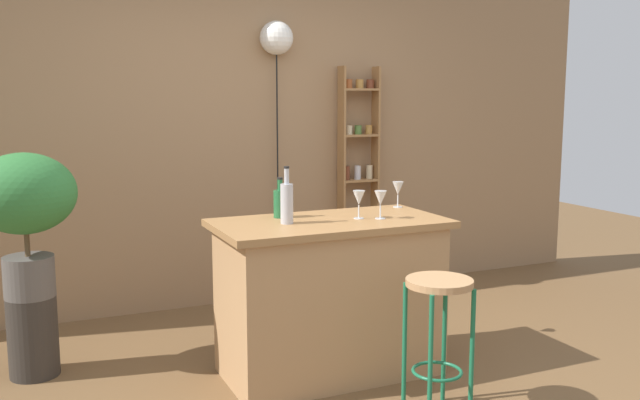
{
  "coord_description": "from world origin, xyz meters",
  "views": [
    {
      "loc": [
        -1.67,
        -3.3,
        1.63
      ],
      "look_at": [
        0.05,
        0.55,
        0.99
      ],
      "focal_mm": 39.46,
      "sensor_mm": 36.0,
      "label": 1
    }
  ],
  "objects_px": {
    "spice_shelf": "(358,182)",
    "bottle_soda_blue": "(287,202)",
    "bar_stool": "(439,314)",
    "potted_plant": "(25,204)",
    "plant_stool": "(33,336)",
    "wine_glass_left": "(359,199)",
    "pendant_globe_light": "(276,40)",
    "wine_glass_right": "(380,199)",
    "wine_glass_center": "(398,189)",
    "bottle_sauce_amber": "(280,203)"
  },
  "relations": [
    {
      "from": "spice_shelf",
      "to": "bottle_soda_blue",
      "type": "height_order",
      "value": "spice_shelf"
    },
    {
      "from": "bar_stool",
      "to": "bottle_soda_blue",
      "type": "height_order",
      "value": "bottle_soda_blue"
    },
    {
      "from": "potted_plant",
      "to": "bottle_soda_blue",
      "type": "height_order",
      "value": "potted_plant"
    },
    {
      "from": "plant_stool",
      "to": "wine_glass_left",
      "type": "bearing_deg",
      "value": -21.16
    },
    {
      "from": "bottle_soda_blue",
      "to": "pendant_globe_light",
      "type": "distance_m",
      "value": 1.91
    },
    {
      "from": "bar_stool",
      "to": "wine_glass_right",
      "type": "distance_m",
      "value": 0.81
    },
    {
      "from": "spice_shelf",
      "to": "pendant_globe_light",
      "type": "height_order",
      "value": "pendant_globe_light"
    },
    {
      "from": "plant_stool",
      "to": "wine_glass_center",
      "type": "xyz_separation_m",
      "value": [
        2.19,
        -0.42,
        0.79
      ]
    },
    {
      "from": "spice_shelf",
      "to": "wine_glass_right",
      "type": "bearing_deg",
      "value": -113.05
    },
    {
      "from": "spice_shelf",
      "to": "pendant_globe_light",
      "type": "distance_m",
      "value": 1.33
    },
    {
      "from": "spice_shelf",
      "to": "wine_glass_left",
      "type": "distance_m",
      "value": 1.74
    },
    {
      "from": "bottle_sauce_amber",
      "to": "wine_glass_center",
      "type": "bearing_deg",
      "value": 3.17
    },
    {
      "from": "potted_plant",
      "to": "wine_glass_center",
      "type": "xyz_separation_m",
      "value": [
        2.19,
        -0.42,
        0.01
      ]
    },
    {
      "from": "potted_plant",
      "to": "pendant_globe_light",
      "type": "distance_m",
      "value": 2.29
    },
    {
      "from": "spice_shelf",
      "to": "bottle_soda_blue",
      "type": "relative_size",
      "value": 5.75
    },
    {
      "from": "plant_stool",
      "to": "bottle_sauce_amber",
      "type": "xyz_separation_m",
      "value": [
        1.37,
        -0.46,
        0.77
      ]
    },
    {
      "from": "bar_stool",
      "to": "plant_stool",
      "type": "bearing_deg",
      "value": 143.46
    },
    {
      "from": "wine_glass_center",
      "to": "pendant_globe_light",
      "type": "bearing_deg",
      "value": 104.19
    },
    {
      "from": "wine_glass_center",
      "to": "wine_glass_right",
      "type": "xyz_separation_m",
      "value": [
        -0.31,
        -0.32,
        0.0
      ]
    },
    {
      "from": "wine_glass_center",
      "to": "pendant_globe_light",
      "type": "xyz_separation_m",
      "value": [
        -0.33,
        1.3,
        1.0
      ]
    },
    {
      "from": "bottle_soda_blue",
      "to": "potted_plant",
      "type": "bearing_deg",
      "value": 153.61
    },
    {
      "from": "bottle_sauce_amber",
      "to": "pendant_globe_light",
      "type": "distance_m",
      "value": 1.76
    },
    {
      "from": "wine_glass_left",
      "to": "plant_stool",
      "type": "bearing_deg",
      "value": 158.84
    },
    {
      "from": "bottle_soda_blue",
      "to": "wine_glass_right",
      "type": "relative_size",
      "value": 1.96
    },
    {
      "from": "bottle_soda_blue",
      "to": "pendant_globe_light",
      "type": "height_order",
      "value": "pendant_globe_light"
    },
    {
      "from": "spice_shelf",
      "to": "wine_glass_left",
      "type": "xyz_separation_m",
      "value": [
        -0.79,
        -1.54,
        0.12
      ]
    },
    {
      "from": "spice_shelf",
      "to": "potted_plant",
      "type": "xyz_separation_m",
      "value": [
        -2.56,
        -0.86,
        0.11
      ]
    },
    {
      "from": "plant_stool",
      "to": "pendant_globe_light",
      "type": "distance_m",
      "value": 2.73
    },
    {
      "from": "potted_plant",
      "to": "bottle_sauce_amber",
      "type": "height_order",
      "value": "potted_plant"
    },
    {
      "from": "spice_shelf",
      "to": "bottle_soda_blue",
      "type": "bearing_deg",
      "value": -129.01
    },
    {
      "from": "plant_stool",
      "to": "wine_glass_left",
      "type": "relative_size",
      "value": 2.9
    },
    {
      "from": "bottle_soda_blue",
      "to": "wine_glass_right",
      "type": "xyz_separation_m",
      "value": [
        0.55,
        -0.08,
        -0.0
      ]
    },
    {
      "from": "bar_stool",
      "to": "potted_plant",
      "type": "height_order",
      "value": "potted_plant"
    },
    {
      "from": "wine_glass_left",
      "to": "pendant_globe_light",
      "type": "bearing_deg",
      "value": 86.72
    },
    {
      "from": "potted_plant",
      "to": "pendant_globe_light",
      "type": "bearing_deg",
      "value": 25.32
    },
    {
      "from": "bar_stool",
      "to": "plant_stool",
      "type": "xyz_separation_m",
      "value": [
        -1.87,
        1.38,
        -0.29
      ]
    },
    {
      "from": "bottle_sauce_amber",
      "to": "wine_glass_left",
      "type": "relative_size",
      "value": 1.44
    },
    {
      "from": "bar_stool",
      "to": "potted_plant",
      "type": "bearing_deg",
      "value": 143.46
    },
    {
      "from": "spice_shelf",
      "to": "wine_glass_left",
      "type": "bearing_deg",
      "value": -117.17
    },
    {
      "from": "bottle_sauce_amber",
      "to": "wine_glass_right",
      "type": "xyz_separation_m",
      "value": [
        0.51,
        -0.28,
        0.03
      ]
    },
    {
      "from": "plant_stool",
      "to": "bottle_sauce_amber",
      "type": "relative_size",
      "value": 2.01
    },
    {
      "from": "plant_stool",
      "to": "bottle_sauce_amber",
      "type": "bearing_deg",
      "value": -18.71
    },
    {
      "from": "wine_glass_center",
      "to": "plant_stool",
      "type": "bearing_deg",
      "value": 169.19
    },
    {
      "from": "bar_stool",
      "to": "wine_glass_center",
      "type": "xyz_separation_m",
      "value": [
        0.32,
        0.97,
        0.5
      ]
    },
    {
      "from": "bar_stool",
      "to": "wine_glass_left",
      "type": "relative_size",
      "value": 4.35
    },
    {
      "from": "bottle_sauce_amber",
      "to": "pendant_globe_light",
      "type": "bearing_deg",
      "value": 69.88
    },
    {
      "from": "bar_stool",
      "to": "bottle_sauce_amber",
      "type": "distance_m",
      "value": 1.15
    },
    {
      "from": "wine_glass_right",
      "to": "potted_plant",
      "type": "bearing_deg",
      "value": 158.46
    },
    {
      "from": "plant_stool",
      "to": "pendant_globe_light",
      "type": "height_order",
      "value": "pendant_globe_light"
    },
    {
      "from": "spice_shelf",
      "to": "potted_plant",
      "type": "relative_size",
      "value": 2.22
    }
  ]
}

